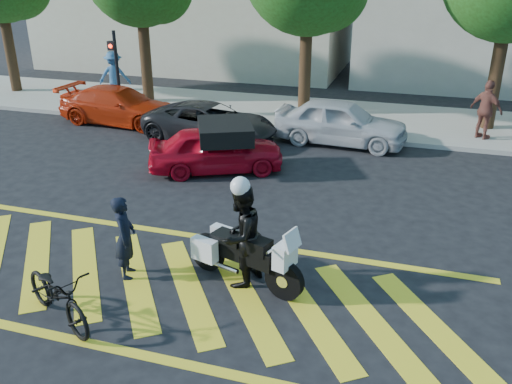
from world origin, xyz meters
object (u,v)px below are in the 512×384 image
(officer_moto, at_px, (241,236))
(parked_left, at_px, (119,106))
(police_motorcycle, at_px, (242,254))
(bicycle, at_px, (57,295))
(officer_bike, at_px, (125,237))
(parked_mid_right, at_px, (340,122))
(red_convertible, at_px, (216,149))
(parked_mid_left, at_px, (210,122))

(officer_moto, bearing_deg, parked_left, -121.60)
(police_motorcycle, distance_m, officer_moto, 0.38)
(bicycle, distance_m, officer_moto, 3.24)
(officer_bike, bearing_deg, parked_left, 9.17)
(officer_bike, height_order, parked_mid_right, officer_bike)
(officer_moto, xyz_separation_m, parked_left, (-7.56, 8.73, -0.32))
(parked_mid_right, bearing_deg, red_convertible, 143.60)
(red_convertible, height_order, parked_mid_left, red_convertible)
(officer_bike, xyz_separation_m, police_motorcycle, (2.16, 0.41, -0.22))
(parked_left, bearing_deg, police_motorcycle, -135.56)
(officer_bike, bearing_deg, parked_mid_left, -10.93)
(parked_mid_right, bearing_deg, parked_mid_left, 106.93)
(police_motorcycle, height_order, parked_mid_left, parked_mid_left)
(bicycle, height_order, parked_mid_right, parked_mid_right)
(officer_moto, xyz_separation_m, red_convertible, (-2.50, 5.26, -0.34))
(officer_moto, bearing_deg, officer_bike, -61.95)
(bicycle, relative_size, red_convertible, 0.52)
(officer_bike, xyz_separation_m, parked_mid_right, (2.59, 9.12, -0.09))
(parked_mid_right, bearing_deg, officer_bike, 168.17)
(officer_moto, relative_size, parked_mid_left, 0.44)
(police_motorcycle, bearing_deg, red_convertible, 133.13)
(police_motorcycle, xyz_separation_m, parked_left, (-7.58, 8.71, 0.06))
(bicycle, distance_m, parked_mid_left, 9.85)
(officer_bike, distance_m, parked_left, 10.61)
(bicycle, bearing_deg, parked_mid_right, 12.43)
(parked_mid_left, bearing_deg, bicycle, -165.48)
(red_convertible, bearing_deg, officer_bike, 158.83)
(officer_moto, height_order, parked_left, officer_moto)
(officer_moto, distance_m, parked_mid_right, 8.74)
(bicycle, distance_m, police_motorcycle, 3.23)
(bicycle, height_order, officer_moto, officer_moto)
(bicycle, xyz_separation_m, parked_left, (-5.05, 10.72, 0.14))
(parked_left, bearing_deg, parked_mid_left, -100.23)
(parked_mid_right, bearing_deg, parked_left, 94.03)
(officer_moto, bearing_deg, parked_mid_right, -165.47)
(officer_bike, relative_size, bicycle, 0.83)
(red_convertible, bearing_deg, bicycle, 155.13)
(officer_bike, height_order, bicycle, officer_bike)
(bicycle, bearing_deg, officer_moto, -23.62)
(bicycle, distance_m, red_convertible, 7.26)
(officer_bike, xyz_separation_m, officer_moto, (2.14, 0.40, 0.16))
(bicycle, bearing_deg, red_convertible, 27.81)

